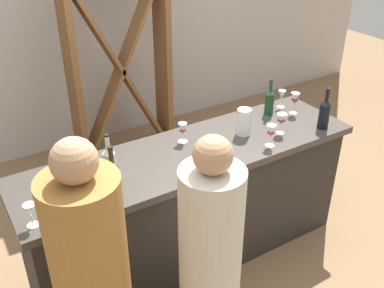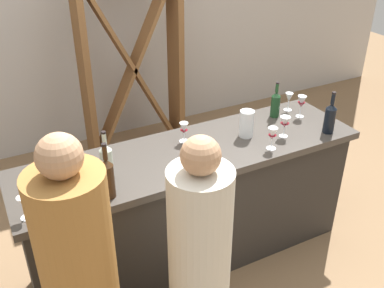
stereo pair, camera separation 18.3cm
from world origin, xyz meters
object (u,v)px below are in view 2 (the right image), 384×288
object	(u,v)px
wine_bottle_second_left_clear_pale	(106,160)
wine_glass_near_center	(24,204)
wine_rack	(132,68)
wine_glass_near_left	(272,135)
wine_bottle_second_right_near_black	(330,117)
wine_glass_near_right	(285,123)
wine_bottle_center_olive_green	(275,104)
wine_glass_far_center	(184,129)
person_left_guest	(81,283)
wine_glass_far_right	(289,98)
wine_bottle_leftmost_amber_brown	(108,177)
water_pitcher	(247,124)
person_center_guest	(199,265)
wine_glass_far_left	(302,103)

from	to	relation	value
wine_bottle_second_left_clear_pale	wine_glass_near_center	size ratio (longest dim) A/B	2.26
wine_rack	wine_glass_near_left	xyz separation A→B (m)	(0.27, -1.87, 0.10)
wine_bottle_second_right_near_black	wine_glass_near_center	xyz separation A→B (m)	(-2.07, 0.00, -0.02)
wine_rack	wine_glass_near_right	distance (m)	1.83
wine_bottle_center_olive_green	wine_glass_far_center	bearing A→B (deg)	-177.71
wine_glass_near_left	wine_glass_far_center	size ratio (longest dim) A/B	1.10
wine_bottle_center_olive_green	wine_bottle_second_right_near_black	xyz separation A→B (m)	(0.18, -0.38, 0.01)
wine_bottle_second_right_near_black	person_left_guest	size ratio (longest dim) A/B	0.20
person_left_guest	wine_glass_far_right	bearing A→B (deg)	-85.70
wine_bottle_leftmost_amber_brown	wine_glass_near_center	xyz separation A→B (m)	(-0.45, 0.02, -0.03)
wine_glass_far_right	person_left_guest	world-z (taller)	person_left_guest
water_pitcher	wine_glass_near_right	bearing A→B (deg)	-29.31
wine_glass_far_right	person_center_guest	xyz separation A→B (m)	(-1.29, -0.92, -0.35)
wine_bottle_leftmost_amber_brown	wine_glass_near_center	world-z (taller)	wine_bottle_leftmost_amber_brown
wine_bottle_leftmost_amber_brown	wine_glass_near_right	xyz separation A→B (m)	(1.31, 0.11, -0.03)
wine_glass_far_left	wine_glass_far_right	xyz separation A→B (m)	(-0.01, 0.14, -0.02)
wine_bottle_center_olive_green	wine_glass_far_right	size ratio (longest dim) A/B	1.93
wine_glass_far_left	wine_glass_far_right	world-z (taller)	wine_glass_far_left
water_pitcher	wine_rack	bearing A→B (deg)	97.58
wine_bottle_center_olive_green	wine_glass_near_right	xyz separation A→B (m)	(-0.14, -0.29, -0.00)
wine_rack	wine_glass_far_left	bearing A→B (deg)	-64.53
wine_glass_near_right	wine_bottle_leftmost_amber_brown	bearing A→B (deg)	-175.23
wine_bottle_second_right_near_black	wine_glass_near_right	distance (m)	0.33
wine_bottle_center_olive_green	water_pitcher	xyz separation A→B (m)	(-0.37, -0.16, -0.01)
wine_bottle_second_right_near_black	wine_glass_near_center	distance (m)	2.07
wine_glass_near_center	wine_glass_far_right	size ratio (longest dim) A/B	0.94
wine_rack	wine_glass_far_center	xyz separation A→B (m)	(-0.20, -1.52, 0.09)
water_pitcher	wine_glass_near_center	bearing A→B (deg)	-171.74
wine_bottle_second_left_clear_pale	wine_bottle_center_olive_green	size ratio (longest dim) A/B	1.10
wine_glass_near_left	wine_glass_far_right	size ratio (longest dim) A/B	1.09
wine_bottle_center_olive_green	wine_glass_far_center	distance (m)	0.79
wine_glass_far_right	wine_bottle_center_olive_green	bearing A→B (deg)	-165.95
wine_glass_near_center	wine_glass_far_center	size ratio (longest dim) A/B	0.94
wine_rack	wine_bottle_second_right_near_black	distance (m)	2.02
wine_glass_far_left	wine_bottle_second_left_clear_pale	bearing A→B (deg)	-176.24
wine_bottle_second_left_clear_pale	wine_bottle_center_olive_green	world-z (taller)	wine_bottle_second_left_clear_pale
water_pitcher	person_left_guest	xyz separation A→B (m)	(-1.36, -0.59, -0.30)
wine_bottle_second_left_clear_pale	person_left_guest	bearing A→B (deg)	-121.84
water_pitcher	person_left_guest	world-z (taller)	person_left_guest
wine_glass_far_center	water_pitcher	distance (m)	0.44
wine_rack	wine_glass_far_center	size ratio (longest dim) A/B	13.00
wine_glass_near_center	wine_glass_far_center	world-z (taller)	wine_glass_far_center
wine_rack	water_pitcher	size ratio (longest dim) A/B	9.66
wine_glass_far_center	wine_glass_near_center	bearing A→B (deg)	-162.40
wine_bottle_second_left_clear_pale	wine_glass_near_right	size ratio (longest dim) A/B	2.00
wine_glass_near_center	water_pitcher	distance (m)	1.54
wine_bottle_leftmost_amber_brown	wine_bottle_center_olive_green	distance (m)	1.50
wine_bottle_second_left_clear_pale	wine_glass_near_left	world-z (taller)	wine_bottle_second_left_clear_pale
wine_bottle_leftmost_amber_brown	wine_glass_far_center	distance (m)	0.75
wine_bottle_second_left_clear_pale	wine_bottle_leftmost_amber_brown	bearing A→B (deg)	-106.09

